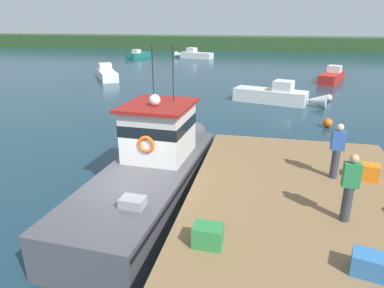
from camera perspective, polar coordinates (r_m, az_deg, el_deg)
The scene contains 16 objects.
ground_plane at distance 10.83m, azimuth -9.37°, elevation -11.22°, with size 200.00×200.00×0.00m, color #193847.
dock at distance 9.73m, azimuth 17.93°, elevation -8.53°, with size 6.00×9.00×1.20m.
main_fishing_boat at distance 11.28m, azimuth -6.37°, elevation -3.95°, with size 2.97×9.88×4.80m.
crate_stack_mid_dock at distance 7.30m, azimuth 27.22°, elevation -17.24°, with size 0.60×0.44×0.41m, color #3370B2.
crate_single_far at distance 7.24m, azimuth 2.63°, elevation -14.87°, with size 0.60×0.44×0.45m, color #2D8442.
crate_stack_near_edge at distance 11.13m, azimuth 27.00°, elevation -4.10°, with size 0.60×0.44×0.47m, color orange.
deckhand_by_the_boat at distance 8.46m, azimuth 24.58°, elevation -6.41°, with size 0.36×0.22×1.63m.
deckhand_further_back at distance 10.62m, azimuth 22.81°, elevation -0.91°, with size 0.36×0.22×1.63m.
moored_boat_outer_mooring at distance 35.67m, azimuth -13.98°, elevation 11.22°, with size 4.20×5.47×1.48m.
moored_boat_far_right at distance 25.01m, azimuth 13.77°, elevation 7.81°, with size 6.36×2.87×1.59m.
moored_boat_off_the_point at distance 53.36m, azimuth 0.36°, elevation 14.52°, with size 6.19×2.92×1.55m.
moored_boat_far_left at distance 35.69m, azimuth 22.20°, elevation 10.34°, with size 3.09×5.69×1.44m.
moored_boat_near_channel at distance 54.83m, azimuth -8.89°, elevation 14.34°, with size 2.54×5.00×1.26m.
mooring_buoy_channel_marker at distance 20.16m, azimuth 21.51°, elevation 3.28°, with size 0.51×0.51×0.51m, color #EA5B19.
mooring_buoy_outer at distance 26.85m, azimuth 21.66°, elevation 7.11°, with size 0.47×0.47×0.47m, color silver.
far_shoreline at distance 70.79m, azimuth 9.62°, elevation 16.13°, with size 120.00×8.00×2.40m, color #284723.
Camera 1 is at (3.62, -8.56, 5.55)m, focal length 32.31 mm.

